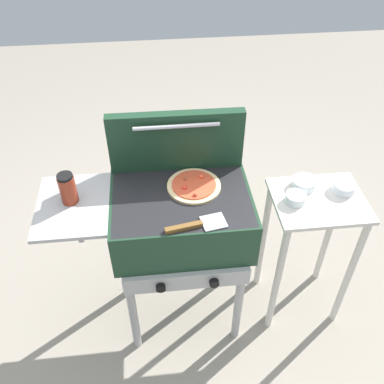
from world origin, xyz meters
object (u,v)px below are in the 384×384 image
(spatula, at_px, (196,225))
(topping_bowl_middle, at_px, (295,198))
(grill, at_px, (179,220))
(topping_bowl_far, at_px, (344,187))
(pizza_pepperoni, at_px, (194,186))
(sauce_jar, at_px, (68,189))
(topping_bowl_near, at_px, (304,183))
(prep_table, at_px, (310,234))

(spatula, height_order, topping_bowl_middle, spatula)
(grill, xyz_separation_m, topping_bowl_far, (0.81, 0.05, 0.08))
(grill, bearing_deg, topping_bowl_middle, -0.15)
(topping_bowl_far, bearing_deg, pizza_pepperoni, 179.22)
(sauce_jar, relative_size, topping_bowl_near, 1.23)
(pizza_pepperoni, bearing_deg, spatula, -94.14)
(pizza_pepperoni, relative_size, topping_bowl_middle, 2.56)
(prep_table, relative_size, topping_bowl_far, 7.33)
(pizza_pepperoni, bearing_deg, grill, -142.52)
(grill, distance_m, spatula, 0.25)
(spatula, xyz_separation_m, topping_bowl_near, (0.56, 0.29, -0.07))
(pizza_pepperoni, bearing_deg, topping_bowl_far, -0.78)
(topping_bowl_middle, bearing_deg, pizza_pepperoni, 172.55)
(pizza_pepperoni, xyz_separation_m, prep_table, (0.60, -0.06, -0.33))
(topping_bowl_far, height_order, topping_bowl_middle, same)
(grill, xyz_separation_m, sauce_jar, (-0.48, 0.03, 0.22))
(grill, relative_size, pizza_pepperoni, 3.87)
(topping_bowl_near, relative_size, topping_bowl_far, 1.07)
(prep_table, relative_size, topping_bowl_near, 6.85)
(sauce_jar, relative_size, topping_bowl_middle, 1.52)
(spatula, bearing_deg, sauce_jar, 158.08)
(prep_table, height_order, topping_bowl_middle, topping_bowl_middle)
(grill, height_order, spatula, spatula)
(pizza_pepperoni, bearing_deg, prep_table, -5.38)
(sauce_jar, bearing_deg, topping_bowl_middle, -1.57)
(sauce_jar, height_order, prep_table, sauce_jar)
(grill, height_order, pizza_pepperoni, pizza_pepperoni)
(sauce_jar, distance_m, spatula, 0.58)
(spatula, relative_size, prep_table, 0.33)
(pizza_pepperoni, distance_m, topping_bowl_middle, 0.48)
(prep_table, distance_m, topping_bowl_far, 0.30)
(grill, bearing_deg, sauce_jar, 176.78)
(pizza_pepperoni, relative_size, topping_bowl_near, 2.08)
(grill, relative_size, sauce_jar, 6.52)
(grill, height_order, sauce_jar, sauce_jar)
(sauce_jar, bearing_deg, pizza_pepperoni, 3.48)
(pizza_pepperoni, height_order, topping_bowl_near, pizza_pepperoni)
(grill, xyz_separation_m, topping_bowl_middle, (0.55, -0.00, 0.08))
(prep_table, bearing_deg, topping_bowl_middle, -177.27)
(grill, relative_size, topping_bowl_middle, 9.93)
(sauce_jar, xyz_separation_m, topping_bowl_near, (1.10, 0.07, -0.13))
(topping_bowl_middle, bearing_deg, prep_table, 2.73)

